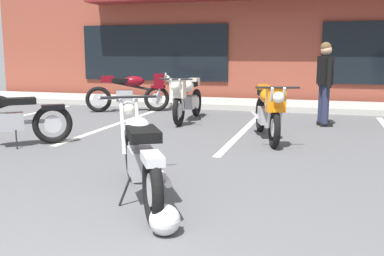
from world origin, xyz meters
TOP-DOWN VIEW (x-y plane):
  - ground_plane at (0.00, 3.38)m, footprint 80.00×80.00m
  - sidewalk_kerb at (0.00, 10.37)m, footprint 22.00×1.80m
  - brick_storefront_building at (0.00, 14.33)m, footprint 18.43×6.70m
  - painted_stall_lines at (0.00, 6.77)m, footprint 10.81×4.80m
  - motorcycle_foreground_classic at (-0.33, 2.39)m, footprint 1.33×1.87m
  - motorcycle_red_sportbike at (0.55, 5.82)m, footprint 0.95×2.06m
  - motorcycle_black_cruiser at (-3.36, 4.10)m, footprint 1.75×1.54m
  - motorcycle_silver_naked at (-3.15, 8.57)m, footprint 1.97×1.15m
  - motorcycle_blue_standard at (-1.37, 7.40)m, footprint 0.66×2.11m
  - person_by_back_row at (1.44, 7.64)m, footprint 0.36×0.60m
  - helmet_on_pavement at (0.22, 1.59)m, footprint 0.26×0.26m

SIDE VIEW (x-z plane):
  - ground_plane at x=0.00m, z-range 0.00..0.00m
  - painted_stall_lines at x=0.00m, z-range 0.00..0.01m
  - sidewalk_kerb at x=0.00m, z-range 0.00..0.14m
  - helmet_on_pavement at x=0.22m, z-range 0.00..0.26m
  - motorcycle_foreground_classic at x=-0.33m, z-range -0.03..0.95m
  - motorcycle_black_cruiser at x=-3.36m, z-range -0.03..0.95m
  - motorcycle_red_sportbike at x=0.55m, z-range 0.04..1.02m
  - motorcycle_silver_naked at x=-3.15m, z-range 0.04..1.02m
  - motorcycle_blue_standard at x=-1.37m, z-range 0.04..1.02m
  - person_by_back_row at x=1.44m, z-range 0.11..1.79m
  - brick_storefront_building at x=0.00m, z-range 0.00..3.80m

